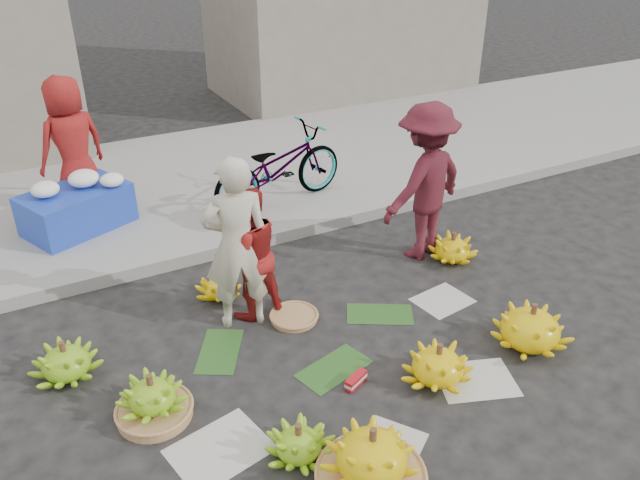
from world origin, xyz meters
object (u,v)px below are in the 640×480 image
vendor_cream (237,245)px  banana_bunch_0 (153,399)px  flower_table (77,206)px  banana_bunch_4 (531,327)px  bicycle (278,167)px

vendor_cream → banana_bunch_0: bearing=50.7°
flower_table → banana_bunch_4: bearing=-75.1°
bicycle → banana_bunch_0: bearing=130.4°
banana_bunch_4 → flower_table: (-3.25, 4.14, 0.20)m
vendor_cream → bicycle: vendor_cream is taller
banana_bunch_0 → banana_bunch_4: banana_bunch_4 is taller
vendor_cream → flower_table: (-1.06, 2.55, -0.45)m
vendor_cream → bicycle: (1.36, 2.06, -0.23)m
banana_bunch_0 → banana_bunch_4: (3.27, -0.72, 0.03)m
bicycle → vendor_cream: bearing=137.0°
banana_bunch_4 → bicycle: bearing=102.8°
flower_table → bicycle: bearing=-34.6°
banana_bunch_0 → bicycle: (2.44, 2.93, 0.44)m
banana_bunch_0 → vendor_cream: size_ratio=0.38×
banana_bunch_0 → bicycle: 3.84m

